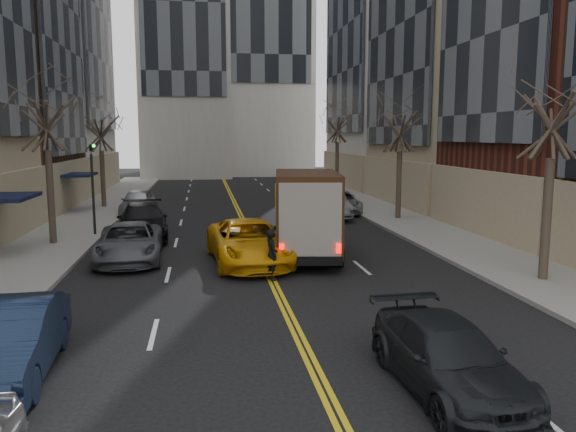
% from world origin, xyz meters
% --- Properties ---
extents(sidewalk_left, '(4.00, 66.00, 0.15)m').
position_xyz_m(sidewalk_left, '(-9.00, 27.00, 0.07)').
color(sidewalk_left, slate).
rests_on(sidewalk_left, ground).
extents(sidewalk_right, '(4.00, 66.00, 0.15)m').
position_xyz_m(sidewalk_right, '(9.00, 27.00, 0.07)').
color(sidewalk_right, slate).
rests_on(sidewalk_right, ground).
extents(tree_lf_mid, '(3.20, 3.20, 8.91)m').
position_xyz_m(tree_lf_mid, '(-8.80, 20.00, 6.60)').
color(tree_lf_mid, '#382D23').
rests_on(tree_lf_mid, sidewalk_left).
extents(tree_lf_far, '(3.20, 3.20, 8.12)m').
position_xyz_m(tree_lf_far, '(-8.80, 33.00, 6.02)').
color(tree_lf_far, '#382D23').
rests_on(tree_lf_far, sidewalk_left).
extents(tree_rt_near, '(3.20, 3.20, 8.71)m').
position_xyz_m(tree_rt_near, '(8.80, 11.00, 6.45)').
color(tree_rt_near, '#382D23').
rests_on(tree_rt_near, sidewalk_right).
extents(tree_rt_mid, '(3.20, 3.20, 8.32)m').
position_xyz_m(tree_rt_mid, '(8.80, 25.00, 6.17)').
color(tree_rt_mid, '#382D23').
rests_on(tree_rt_mid, sidewalk_right).
extents(tree_rt_far, '(3.20, 3.20, 9.11)m').
position_xyz_m(tree_rt_far, '(8.80, 40.00, 6.74)').
color(tree_rt_far, '#382D23').
rests_on(tree_rt_far, sidewalk_right).
extents(traffic_signal, '(0.29, 0.26, 4.70)m').
position_xyz_m(traffic_signal, '(-7.39, 22.00, 2.82)').
color(traffic_signal, black).
rests_on(traffic_signal, sidewalk_left).
extents(ups_truck, '(3.19, 6.52, 3.43)m').
position_xyz_m(ups_truck, '(1.78, 16.02, 1.73)').
color(ups_truck, black).
rests_on(ups_truck, ground).
extents(observer_sedan, '(2.04, 4.63, 1.32)m').
position_xyz_m(observer_sedan, '(2.30, 4.01, 0.66)').
color(observer_sedan, black).
rests_on(observer_sedan, ground).
extents(taxi, '(3.22, 6.12, 1.64)m').
position_xyz_m(taxi, '(-0.55, 15.28, 0.82)').
color(taxi, orange).
rests_on(taxi, ground).
extents(pedestrian, '(0.52, 0.69, 1.74)m').
position_xyz_m(pedestrian, '(0.00, 12.72, 0.87)').
color(pedestrian, black).
rests_on(pedestrian, ground).
extents(parked_lf_b, '(1.84, 4.67, 1.51)m').
position_xyz_m(parked_lf_b, '(-6.12, 5.87, 0.76)').
color(parked_lf_b, '#0F1B32').
rests_on(parked_lf_b, ground).
extents(parked_lf_c, '(2.71, 5.38, 1.46)m').
position_xyz_m(parked_lf_c, '(-5.10, 16.40, 0.73)').
color(parked_lf_c, '#4C4D54').
rests_on(parked_lf_c, ground).
extents(parked_lf_d, '(2.76, 5.76, 1.62)m').
position_xyz_m(parked_lf_d, '(-5.10, 21.37, 0.81)').
color(parked_lf_d, black).
rests_on(parked_lf_d, ground).
extents(parked_lf_e, '(2.05, 4.58, 1.53)m').
position_xyz_m(parked_lf_e, '(-6.26, 30.00, 0.76)').
color(parked_lf_e, '#9FA2A7').
rests_on(parked_lf_e, ground).
extents(parked_rt_a, '(1.75, 4.79, 1.57)m').
position_xyz_m(parked_rt_a, '(5.10, 26.50, 0.78)').
color(parked_rt_a, '#55585D').
rests_on(parked_rt_a, ground).
extents(parked_rt_b, '(2.74, 5.03, 1.34)m').
position_xyz_m(parked_rt_b, '(6.30, 28.50, 0.67)').
color(parked_rt_b, '#A7ABAF').
rests_on(parked_rt_b, ground).
extents(parked_rt_c, '(2.18, 4.99, 1.43)m').
position_xyz_m(parked_rt_c, '(6.30, 32.61, 0.71)').
color(parked_rt_c, black).
rests_on(parked_rt_c, ground).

